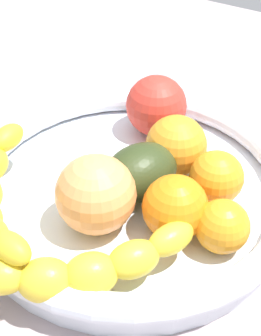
{
  "coord_description": "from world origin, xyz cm",
  "views": [
    {
      "loc": [
        -34.73,
        -22.37,
        41.49
      ],
      "look_at": [
        0.0,
        0.0,
        8.21
      ],
      "focal_mm": 54.36,
      "sensor_mm": 36.0,
      "label": 1
    }
  ],
  "objects_px": {
    "orange_mid_left": "(222,226)",
    "avocado_dark": "(139,174)",
    "orange_rear": "(176,145)",
    "tomato_red": "(156,106)",
    "banana_draped_left": "(67,268)",
    "peach_blush": "(100,196)",
    "orange_front": "(175,207)",
    "orange_mid_right": "(216,177)",
    "fruit_bowl": "(131,188)"
  },
  "relations": [
    {
      "from": "orange_mid_left",
      "to": "orange_rear",
      "type": "distance_m",
      "value": 0.12
    },
    {
      "from": "banana_draped_left",
      "to": "tomato_red",
      "type": "distance_m",
      "value": 0.26
    },
    {
      "from": "banana_draped_left",
      "to": "tomato_red",
      "type": "xyz_separation_m",
      "value": [
        0.25,
        0.06,
        0.01
      ]
    },
    {
      "from": "orange_rear",
      "to": "avocado_dark",
      "type": "height_order",
      "value": "orange_rear"
    },
    {
      "from": "avocado_dark",
      "to": "peach_blush",
      "type": "bearing_deg",
      "value": 173.37
    },
    {
      "from": "orange_front",
      "to": "orange_rear",
      "type": "bearing_deg",
      "value": 28.2
    },
    {
      "from": "fruit_bowl",
      "to": "banana_draped_left",
      "type": "bearing_deg",
      "value": -169.46
    },
    {
      "from": "orange_mid_left",
      "to": "orange_mid_right",
      "type": "distance_m",
      "value": 0.07
    },
    {
      "from": "orange_mid_right",
      "to": "orange_rear",
      "type": "bearing_deg",
      "value": 71.38
    },
    {
      "from": "fruit_bowl",
      "to": "avocado_dark",
      "type": "relative_size",
      "value": 4.13
    },
    {
      "from": "orange_front",
      "to": "orange_rear",
      "type": "distance_m",
      "value": 0.1
    },
    {
      "from": "orange_rear",
      "to": "orange_front",
      "type": "bearing_deg",
      "value": -151.8
    },
    {
      "from": "banana_draped_left",
      "to": "orange_rear",
      "type": "xyz_separation_m",
      "value": [
        0.2,
        0.0,
        0.01
      ]
    },
    {
      "from": "orange_mid_left",
      "to": "avocado_dark",
      "type": "distance_m",
      "value": 0.11
    },
    {
      "from": "fruit_bowl",
      "to": "orange_front",
      "type": "bearing_deg",
      "value": -112.85
    },
    {
      "from": "fruit_bowl",
      "to": "orange_mid_right",
      "type": "xyz_separation_m",
      "value": [
        0.04,
        -0.08,
        0.03
      ]
    },
    {
      "from": "banana_draped_left",
      "to": "orange_front",
      "type": "distance_m",
      "value": 0.12
    },
    {
      "from": "orange_mid_right",
      "to": "peach_blush",
      "type": "xyz_separation_m",
      "value": [
        -0.1,
        0.08,
        0.01
      ]
    },
    {
      "from": "orange_mid_right",
      "to": "avocado_dark",
      "type": "distance_m",
      "value": 0.08
    },
    {
      "from": "tomato_red",
      "to": "orange_front",
      "type": "bearing_deg",
      "value": -143.52
    },
    {
      "from": "fruit_bowl",
      "to": "orange_rear",
      "type": "distance_m",
      "value": 0.07
    },
    {
      "from": "banana_draped_left",
      "to": "orange_front",
      "type": "xyz_separation_m",
      "value": [
        0.11,
        -0.04,
        0.01
      ]
    },
    {
      "from": "fruit_bowl",
      "to": "avocado_dark",
      "type": "distance_m",
      "value": 0.03
    },
    {
      "from": "orange_mid_left",
      "to": "peach_blush",
      "type": "height_order",
      "value": "peach_blush"
    },
    {
      "from": "fruit_bowl",
      "to": "banana_draped_left",
      "type": "height_order",
      "value": "banana_draped_left"
    },
    {
      "from": "orange_front",
      "to": "orange_rear",
      "type": "relative_size",
      "value": 0.94
    },
    {
      "from": "banana_draped_left",
      "to": "peach_blush",
      "type": "distance_m",
      "value": 0.08
    },
    {
      "from": "orange_rear",
      "to": "fruit_bowl",
      "type": "bearing_deg",
      "value": 157.43
    },
    {
      "from": "avocado_dark",
      "to": "orange_rear",
      "type": "bearing_deg",
      "value": -11.24
    },
    {
      "from": "orange_front",
      "to": "tomato_red",
      "type": "relative_size",
      "value": 0.86
    },
    {
      "from": "fruit_bowl",
      "to": "orange_rear",
      "type": "relative_size",
      "value": 5.23
    },
    {
      "from": "fruit_bowl",
      "to": "orange_rear",
      "type": "bearing_deg",
      "value": -22.57
    },
    {
      "from": "fruit_bowl",
      "to": "avocado_dark",
      "type": "bearing_deg",
      "value": -103.18
    },
    {
      "from": "orange_front",
      "to": "tomato_red",
      "type": "distance_m",
      "value": 0.17
    },
    {
      "from": "orange_mid_right",
      "to": "fruit_bowl",
      "type": "bearing_deg",
      "value": 114.21
    },
    {
      "from": "orange_rear",
      "to": "tomato_red",
      "type": "bearing_deg",
      "value": 46.65
    },
    {
      "from": "orange_mid_left",
      "to": "orange_rear",
      "type": "relative_size",
      "value": 0.76
    },
    {
      "from": "fruit_bowl",
      "to": "orange_mid_right",
      "type": "relative_size",
      "value": 6.24
    },
    {
      "from": "orange_front",
      "to": "avocado_dark",
      "type": "xyz_separation_m",
      "value": [
        0.03,
        0.06,
        -0.0
      ]
    },
    {
      "from": "orange_mid_left",
      "to": "avocado_dark",
      "type": "xyz_separation_m",
      "value": [
        0.02,
        0.1,
        0.0
      ]
    },
    {
      "from": "orange_mid_right",
      "to": "orange_rear",
      "type": "distance_m",
      "value": 0.06
    },
    {
      "from": "banana_draped_left",
      "to": "orange_mid_left",
      "type": "bearing_deg",
      "value": -37.42
    },
    {
      "from": "orange_rear",
      "to": "tomato_red",
      "type": "height_order",
      "value": "tomato_red"
    },
    {
      "from": "orange_mid_left",
      "to": "orange_mid_right",
      "type": "xyz_separation_m",
      "value": [
        0.06,
        0.03,
        0.0
      ]
    },
    {
      "from": "banana_draped_left",
      "to": "orange_mid_right",
      "type": "xyz_separation_m",
      "value": [
        0.18,
        -0.06,
        0.0
      ]
    },
    {
      "from": "orange_front",
      "to": "orange_mid_left",
      "type": "relative_size",
      "value": 1.23
    },
    {
      "from": "banana_draped_left",
      "to": "avocado_dark",
      "type": "bearing_deg",
      "value": 5.97
    },
    {
      "from": "fruit_bowl",
      "to": "orange_mid_left",
      "type": "distance_m",
      "value": 0.12
    },
    {
      "from": "orange_mid_left",
      "to": "tomato_red",
      "type": "bearing_deg",
      "value": 48.48
    },
    {
      "from": "banana_draped_left",
      "to": "orange_mid_right",
      "type": "relative_size",
      "value": 3.29
    }
  ]
}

